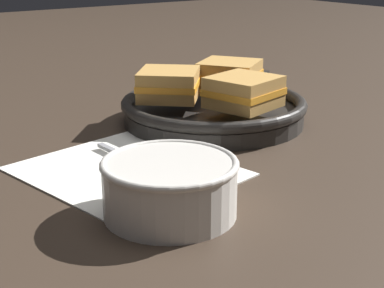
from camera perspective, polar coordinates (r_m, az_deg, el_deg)
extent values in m
plane|color=#382B21|center=(0.76, -0.98, -2.21)|extent=(4.00, 4.00, 0.00)
cube|color=white|center=(0.75, -6.35, -2.59)|extent=(0.29, 0.26, 0.00)
cylinder|color=silver|center=(0.62, -2.16, -4.33)|extent=(0.14, 0.14, 0.06)
cylinder|color=orange|center=(0.61, -2.18, -2.88)|extent=(0.12, 0.12, 0.01)
torus|color=silver|center=(0.61, -2.19, -1.91)|extent=(0.15, 0.15, 0.01)
cube|color=#9E9EA3|center=(0.79, -6.96, -1.01)|extent=(0.11, 0.01, 0.01)
ellipsoid|color=#9E9EA3|center=(0.73, -3.66, -2.59)|extent=(0.05, 0.03, 0.01)
cylinder|color=black|center=(0.95, 2.10, 2.78)|extent=(0.29, 0.29, 0.02)
torus|color=black|center=(0.94, 2.12, 4.01)|extent=(0.30, 0.30, 0.02)
cube|color=black|center=(1.14, 6.01, 6.27)|extent=(0.09, 0.12, 0.01)
cube|color=#C18E47|center=(0.89, 5.01, 4.18)|extent=(0.11, 0.11, 0.02)
cube|color=orange|center=(0.88, 5.04, 5.06)|extent=(0.11, 0.11, 0.01)
cube|color=#C18E47|center=(0.88, 5.06, 5.95)|extent=(0.11, 0.11, 0.02)
cube|color=#C18E47|center=(1.00, 3.65, 5.94)|extent=(0.13, 0.13, 0.02)
cube|color=orange|center=(1.00, 3.66, 6.72)|extent=(0.13, 0.13, 0.01)
cube|color=#C18E47|center=(1.00, 3.68, 7.51)|extent=(0.13, 0.13, 0.02)
cube|color=#C18E47|center=(0.93, -2.25, 4.96)|extent=(0.13, 0.13, 0.02)
cube|color=orange|center=(0.93, -2.26, 5.80)|extent=(0.13, 0.13, 0.01)
cube|color=#C18E47|center=(0.93, -2.27, 6.64)|extent=(0.13, 0.13, 0.02)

